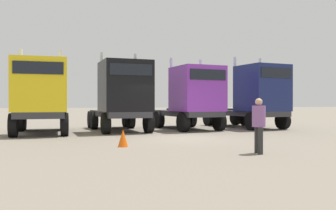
% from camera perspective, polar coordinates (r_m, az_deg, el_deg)
% --- Properties ---
extents(ground, '(200.00, 200.00, 0.00)m').
position_cam_1_polar(ground, '(15.61, 2.51, -5.31)').
color(ground, gray).
extents(semi_truck_yellow, '(2.58, 5.89, 4.19)m').
position_cam_1_polar(semi_truck_yellow, '(18.43, -19.57, 1.41)').
color(semi_truck_yellow, '#333338').
rests_on(semi_truck_yellow, ground).
extents(semi_truck_black, '(2.93, 6.12, 4.27)m').
position_cam_1_polar(semi_truck_black, '(19.18, -7.23, 1.52)').
color(semi_truck_black, '#333338').
rests_on(semi_truck_black, ground).
extents(semi_truck_purple, '(3.16, 6.00, 4.13)m').
position_cam_1_polar(semi_truck_purple, '(20.38, 3.89, 1.24)').
color(semi_truck_purple, '#333338').
rests_on(semi_truck_purple, ground).
extents(semi_truck_navy, '(3.29, 6.18, 4.32)m').
position_cam_1_polar(semi_truck_navy, '(22.04, 13.75, 1.36)').
color(semi_truck_navy, '#333338').
rests_on(semi_truck_navy, ground).
extents(visitor_with_camera, '(0.47, 0.47, 1.67)m').
position_cam_1_polar(visitor_with_camera, '(11.18, 14.18, -2.58)').
color(visitor_with_camera, '#2B2B2B').
rests_on(visitor_with_camera, ground).
extents(traffic_cone_far, '(0.36, 0.36, 0.62)m').
position_cam_1_polar(traffic_cone_far, '(12.70, -7.15, -5.21)').
color(traffic_cone_far, '#F2590C').
rests_on(traffic_cone_far, ground).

